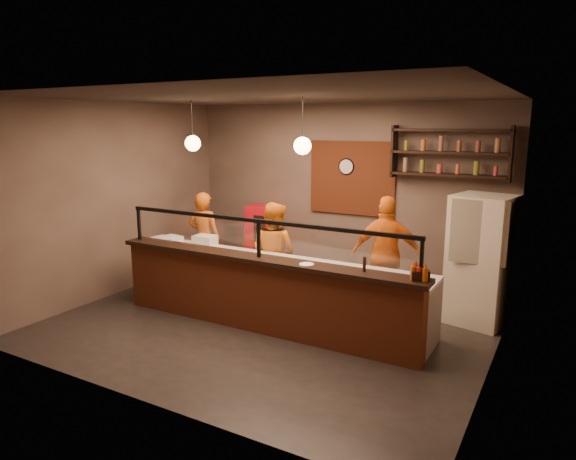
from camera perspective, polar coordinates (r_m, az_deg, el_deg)
The scene contains 29 objects.
floor at distance 7.60m, azimuth -1.92°, elevation -10.26°, with size 6.00×6.00×0.00m, color black.
ceiling at distance 7.06m, azimuth -2.10°, elevation 14.61°, with size 6.00×6.00×0.00m, color #38312B.
wall_back at distance 9.36m, azimuth 6.00°, elevation 4.01°, with size 6.00×6.00×0.00m, color #6D5A50.
wall_left at distance 9.07m, azimuth -18.44°, elevation 3.23°, with size 5.00×5.00×0.00m, color #6D5A50.
wall_right at distance 6.18m, azimuth 22.49°, elevation -0.78°, with size 5.00×5.00×0.00m, color #6D5A50.
wall_front at distance 5.23m, azimuth -16.40°, elevation -2.49°, with size 6.00×6.00×0.00m, color #6D5A50.
brick_patch at distance 9.22m, azimuth 7.11°, elevation 5.75°, with size 1.60×0.04×1.30m, color brown.
service_counter at distance 7.19m, azimuth -3.20°, elevation -7.33°, with size 4.60×0.25×1.00m, color brown.
counter_ledge at distance 7.03m, azimuth -3.25°, elevation -3.24°, with size 4.70×0.37×0.06m, color black.
worktop_cabinet at distance 7.61m, azimuth -1.16°, elevation -6.80°, with size 4.60×0.75×0.85m, color gray.
worktop at distance 7.48m, azimuth -1.17°, elevation -3.53°, with size 4.60×0.75×0.05m, color beige.
sneeze_guard at distance 6.95m, azimuth -3.28°, elevation -0.53°, with size 4.50×0.05×0.52m.
wall_shelving at distance 8.54m, azimuth 17.52°, elevation 8.20°, with size 1.84×0.28×0.85m.
wall_clock at distance 9.23m, azimuth 6.54°, elevation 7.02°, with size 0.30×0.30×0.04m, color black.
pendant_left at distance 8.09m, azimuth -10.54°, elevation 9.46°, with size 0.24×0.24×0.77m.
pendant_right at distance 7.03m, azimuth 1.62°, elevation 9.34°, with size 0.24×0.24×0.77m.
cook_left at distance 9.33m, azimuth -9.28°, elevation -0.88°, with size 0.61×0.40×1.67m, color #D06113.
cook_mid at distance 8.20m, azimuth -1.59°, elevation -2.57°, with size 0.80×0.62×1.64m, color orange.
cook_right at distance 7.90m, azimuth 10.91°, elevation -2.74°, with size 1.05×0.44×1.80m, color orange.
fridge at distance 7.83m, azimuth 20.61°, elevation -3.14°, with size 0.78×0.73×1.87m, color beige.
red_cooler at distance 9.89m, azimuth -2.76°, elevation -1.05°, with size 0.57×0.52×1.32m, color red.
pizza_dough at distance 7.07m, azimuth 2.75°, elevation -4.20°, with size 0.53×0.53×0.01m, color beige.
prep_tub_a at distance 8.56m, azimuth -12.80°, elevation -1.17°, with size 0.31×0.25×0.15m, color white.
prep_tub_b at distance 8.44m, azimuth -9.22°, elevation -1.16°, with size 0.34×0.27×0.17m, color white.
prep_tub_c at distance 8.49m, azimuth -13.77°, elevation -1.30°, with size 0.32×0.26×0.16m, color white.
rolling_pin at distance 7.92m, azimuth -6.65°, elevation -2.34°, with size 0.06×0.06×0.34m, color gold.
condiment_caddy at distance 6.19m, azimuth 14.46°, elevation -4.85°, with size 0.21×0.16×0.11m, color black.
pepper_mill at distance 6.37m, azimuth 8.48°, elevation -3.78°, with size 0.04×0.04×0.19m, color black.
small_plate at distance 6.63m, azimuth 2.07°, elevation -3.84°, with size 0.19×0.19×0.01m, color white.
Camera 1 is at (3.67, -6.02, 2.84)m, focal length 32.00 mm.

